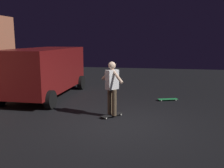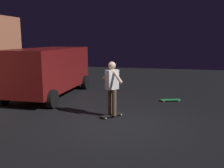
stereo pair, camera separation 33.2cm
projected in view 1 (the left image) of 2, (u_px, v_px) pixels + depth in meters
name	position (u px, v px, depth m)	size (l,w,h in m)	color
ground_plane	(119.00, 124.00, 7.13)	(28.00, 28.00, 0.00)	black
parked_van	(45.00, 69.00, 10.37)	(4.63, 2.24, 2.03)	maroon
skateboard_ridden	(112.00, 115.00, 7.79)	(0.73, 0.66, 0.07)	black
skateboard_spare	(168.00, 99.00, 9.83)	(0.43, 0.80, 0.07)	green
skater	(112.00, 84.00, 7.62)	(0.70, 0.81, 1.67)	brown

